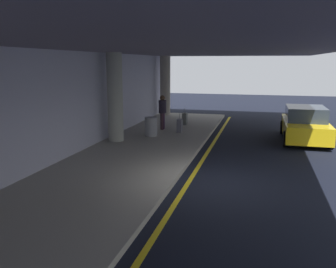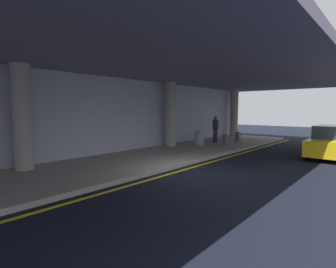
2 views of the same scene
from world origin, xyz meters
name	(u,v)px [view 1 (image 1 of 2)]	position (x,y,z in m)	size (l,w,h in m)	color
ground_plane	(212,183)	(0.00, 0.00, 0.00)	(60.00, 60.00, 0.00)	black
sidewalk	(112,172)	(0.00, 3.10, 0.07)	(26.00, 4.20, 0.15)	#9A978B
lane_stripe_yellow	(190,181)	(0.00, 0.66, 0.00)	(26.00, 0.14, 0.01)	yellow
support_column_center	(115,97)	(4.00, 4.62, 1.97)	(0.64, 0.64, 3.65)	#989A8E
support_column_right_mid	(165,86)	(12.00, 4.62, 1.97)	(0.64, 0.64, 3.65)	#9D9484
ceiling_overhang	(124,43)	(0.00, 2.60, 3.95)	(28.00, 13.20, 0.30)	slate
terminal_back_wall	(44,111)	(0.00, 5.35, 1.90)	(26.00, 0.30, 3.80)	#A8A9BF
car_yellow_taxi	(305,125)	(6.73, -3.15, 0.71)	(4.10, 1.92, 1.50)	yellow
traveler_with_luggage	(162,110)	(7.05, 3.43, 1.11)	(0.38, 0.38, 1.68)	#362129
suitcase_upright_primary	(180,126)	(6.56, 2.45, 0.46)	(0.36, 0.22, 0.90)	#5A5A65
suitcase_upright_secondary	(185,119)	(8.68, 2.66, 0.46)	(0.36, 0.22, 0.90)	#535754
trash_bin_steel	(151,127)	(5.32, 3.49, 0.57)	(0.56, 0.56, 0.85)	gray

